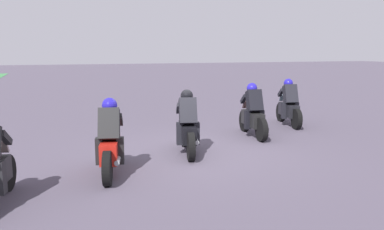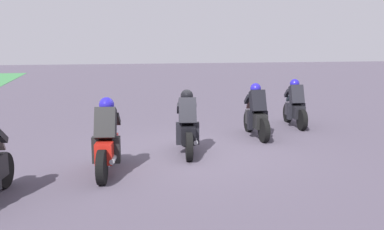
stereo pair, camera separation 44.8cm
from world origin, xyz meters
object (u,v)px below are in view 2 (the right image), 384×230
rider_lane_a (295,107)px  rider_lane_c (187,127)px  rider_lane_b (256,115)px  rider_lane_d (107,142)px

rider_lane_a → rider_lane_c: size_ratio=1.00×
rider_lane_b → rider_lane_c: size_ratio=1.01×
rider_lane_d → rider_lane_c: bearing=-49.4°
rider_lane_b → rider_lane_d: bearing=124.9°
rider_lane_a → rider_lane_b: (-1.09, 1.89, 0.00)m
rider_lane_a → rider_lane_d: bearing=130.2°
rider_lane_a → rider_lane_b: size_ratio=0.99×
rider_lane_d → rider_lane_b: bearing=-50.3°
rider_lane_a → rider_lane_c: 4.80m
rider_lane_a → rider_lane_d: 7.00m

